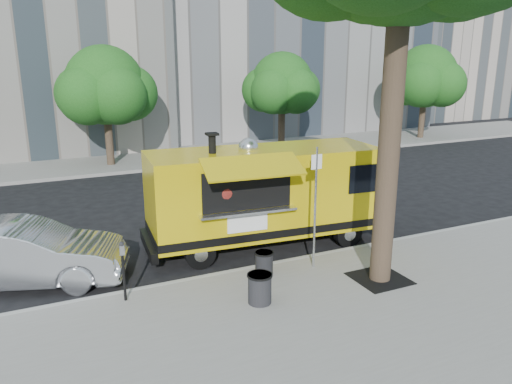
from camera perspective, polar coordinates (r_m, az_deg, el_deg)
ground at (r=13.24m, az=-2.81°, el=-7.78°), size 120.00×120.00×0.00m
sidewalk at (r=10.02m, az=6.23°, el=-15.58°), size 60.00×6.00×0.15m
curb at (r=12.43m, az=-1.17°, el=-9.00°), size 60.00×0.14×0.16m
far_sidewalk at (r=25.72m, az=-14.31°, el=3.48°), size 60.00×5.00×0.15m
building_right at (r=49.46m, az=20.40°, el=17.83°), size 16.00×12.00×16.00m
tree_well at (r=12.20m, az=13.93°, el=-9.57°), size 1.20×1.20×0.02m
far_tree_b at (r=24.28m, az=-16.89°, el=11.57°), size 3.60×3.60×5.50m
far_tree_c at (r=26.84m, az=3.00°, el=12.27°), size 3.24×3.24×5.21m
far_tree_d at (r=32.87m, az=18.81°, el=12.39°), size 3.78×3.78×5.64m
sign_post at (r=11.97m, az=6.80°, el=-1.01°), size 0.28×0.06×3.00m
parking_meter at (r=10.92m, az=-14.97°, el=-7.97°), size 0.11×0.11×1.33m
food_truck at (r=13.69m, az=0.86°, el=-0.18°), size 6.75×3.31×3.25m
sedan at (r=12.82m, az=-25.00°, el=-6.46°), size 4.84×2.96×1.51m
trash_bin_left at (r=12.00m, az=0.93°, el=-8.01°), size 0.46×0.46×0.55m
trash_bin_right at (r=10.66m, az=0.43°, el=-10.87°), size 0.54×0.54×0.65m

